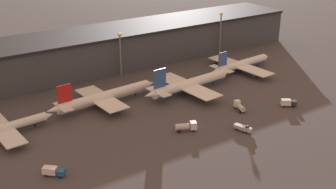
# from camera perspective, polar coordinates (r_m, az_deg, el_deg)

# --- Properties ---
(ground) EXTENTS (600.00, 600.00, 0.00)m
(ground) POSITION_cam_1_polar(r_m,az_deg,el_deg) (151.59, 3.37, -4.58)
(ground) COLOR #423F44
(terminal_building) EXTENTS (225.91, 31.75, 18.54)m
(terminal_building) POSITION_cam_1_polar(r_m,az_deg,el_deg) (211.29, -9.48, 5.97)
(terminal_building) COLOR #3D424C
(terminal_building) RESTS_ON ground
(airplane_0) EXTENTS (34.79, 29.26, 13.14)m
(airplane_0) POSITION_cam_1_polar(r_m,az_deg,el_deg) (155.53, -21.19, -4.26)
(airplane_0) COLOR silver
(airplane_0) RESTS_ON ground
(airplane_1) EXTENTS (49.27, 29.18, 12.85)m
(airplane_1) POSITION_cam_1_polar(r_m,az_deg,el_deg) (169.87, -8.62, -0.32)
(airplane_1) COLOR silver
(airplane_1) RESTS_ON ground
(airplane_2) EXTENTS (47.57, 35.01, 14.14)m
(airplane_2) POSITION_cam_1_polar(r_m,az_deg,el_deg) (180.21, 2.90, 1.39)
(airplane_2) COLOR white
(airplane_2) RESTS_ON ground
(airplane_3) EXTENTS (40.21, 36.81, 12.18)m
(airplane_3) POSITION_cam_1_polar(r_m,az_deg,el_deg) (208.99, 9.91, 4.03)
(airplane_3) COLOR white
(airplane_3) RESTS_ON ground
(service_vehicle_0) EXTENTS (7.82, 5.22, 3.43)m
(service_vehicle_0) POSITION_cam_1_polar(r_m,az_deg,el_deg) (148.65, 2.49, -4.34)
(service_vehicle_0) COLOR white
(service_vehicle_0) RESTS_ON ground
(service_vehicle_1) EXTENTS (3.78, 6.92, 2.85)m
(service_vehicle_1) POSITION_cam_1_polar(r_m,az_deg,el_deg) (150.91, 10.13, -4.48)
(service_vehicle_1) COLOR #9EA3A8
(service_vehicle_1) RESTS_ON ground
(service_vehicle_2) EXTENTS (6.24, 5.11, 3.07)m
(service_vehicle_2) POSITION_cam_1_polar(r_m,az_deg,el_deg) (174.10, 15.95, -1.06)
(service_vehicle_2) COLOR #282D38
(service_vehicle_2) RESTS_ON ground
(service_vehicle_3) EXTENTS (6.30, 6.05, 2.83)m
(service_vehicle_3) POSITION_cam_1_polar(r_m,az_deg,el_deg) (129.06, -15.32, -9.96)
(service_vehicle_3) COLOR #195199
(service_vehicle_3) RESTS_ON ground
(service_vehicle_4) EXTENTS (3.86, 6.87, 3.34)m
(service_vehicle_4) POSITION_cam_1_polar(r_m,az_deg,el_deg) (166.50, 9.65, -1.58)
(service_vehicle_4) COLOR white
(service_vehicle_4) RESTS_ON ground
(lamp_post_1) EXTENTS (1.80, 1.80, 21.27)m
(lamp_post_1) POSITION_cam_1_polar(r_m,az_deg,el_deg) (196.60, -6.49, 6.22)
(lamp_post_1) COLOR slate
(lamp_post_1) RESTS_ON ground
(lamp_post_2) EXTENTS (1.80, 1.80, 23.57)m
(lamp_post_2) POSITION_cam_1_polar(r_m,az_deg,el_deg) (229.00, 7.14, 8.93)
(lamp_post_2) COLOR slate
(lamp_post_2) RESTS_ON ground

